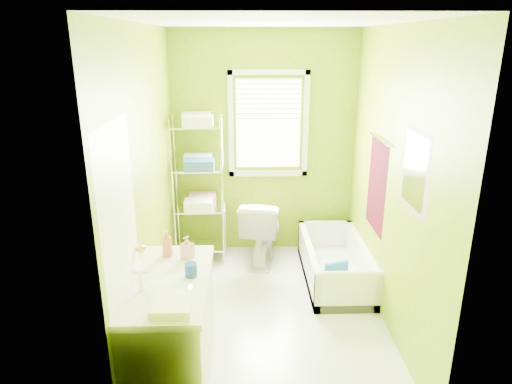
{
  "coord_description": "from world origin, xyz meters",
  "views": [
    {
      "loc": [
        -0.22,
        -3.76,
        2.47
      ],
      "look_at": [
        -0.12,
        0.25,
        1.13
      ],
      "focal_mm": 32.0,
      "sensor_mm": 36.0,
      "label": 1
    }
  ],
  "objects_px": {
    "toilet": "(261,230)",
    "wire_shelf_unit": "(200,173)",
    "bathtub": "(335,269)",
    "vanity": "(172,327)"
  },
  "relations": [
    {
      "from": "toilet",
      "to": "wire_shelf_unit",
      "type": "height_order",
      "value": "wire_shelf_unit"
    },
    {
      "from": "bathtub",
      "to": "vanity",
      "type": "xyz_separation_m",
      "value": [
        -1.51,
        -1.45,
        0.31
      ]
    },
    {
      "from": "toilet",
      "to": "wire_shelf_unit",
      "type": "distance_m",
      "value": 0.95
    },
    {
      "from": "toilet",
      "to": "wire_shelf_unit",
      "type": "xyz_separation_m",
      "value": [
        -0.69,
        0.09,
        0.66
      ]
    },
    {
      "from": "vanity",
      "to": "wire_shelf_unit",
      "type": "distance_m",
      "value": 2.12
    },
    {
      "from": "toilet",
      "to": "wire_shelf_unit",
      "type": "bearing_deg",
      "value": 2.14
    },
    {
      "from": "vanity",
      "to": "wire_shelf_unit",
      "type": "height_order",
      "value": "wire_shelf_unit"
    },
    {
      "from": "bathtub",
      "to": "vanity",
      "type": "height_order",
      "value": "vanity"
    },
    {
      "from": "vanity",
      "to": "bathtub",
      "type": "bearing_deg",
      "value": 43.78
    },
    {
      "from": "toilet",
      "to": "wire_shelf_unit",
      "type": "relative_size",
      "value": 0.46
    }
  ]
}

